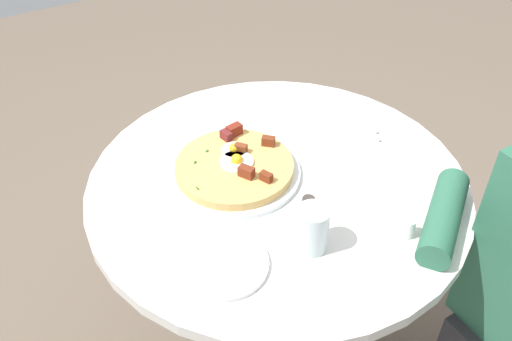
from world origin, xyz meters
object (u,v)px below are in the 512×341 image
(pizza_plate, at_px, (235,173))
(knife, at_px, (344,131))
(salt_shaker, at_px, (408,228))
(pepper_shaker, at_px, (308,208))
(water_glass, at_px, (312,229))
(bread_plate, at_px, (223,264))
(fork, at_px, (346,140))
(breakfast_pizza, at_px, (235,166))
(dining_table, at_px, (276,229))

(pizza_plate, relative_size, knife, 1.76)
(salt_shaker, xyz_separation_m, pepper_shaker, (-0.15, -0.15, 0.01))
(pizza_plate, height_order, water_glass, water_glass)
(bread_plate, distance_m, fork, 0.51)
(bread_plate, height_order, salt_shaker, salt_shaker)
(breakfast_pizza, height_order, salt_shaker, breakfast_pizza)
(bread_plate, height_order, knife, bread_plate)
(breakfast_pizza, bearing_deg, dining_table, 47.62)
(dining_table, relative_size, bread_plate, 4.84)
(pizza_plate, bearing_deg, water_glass, 4.71)
(pizza_plate, bearing_deg, salt_shaker, 30.82)
(dining_table, height_order, breakfast_pizza, breakfast_pizza)
(water_glass, bearing_deg, dining_table, 165.44)
(pizza_plate, bearing_deg, pepper_shaker, 17.06)
(breakfast_pizza, distance_m, bread_plate, 0.29)
(dining_table, relative_size, knife, 5.04)
(pizza_plate, bearing_deg, dining_table, 49.41)
(knife, relative_size, salt_shaker, 3.86)
(breakfast_pizza, relative_size, salt_shaker, 6.06)
(fork, height_order, pepper_shaker, pepper_shaker)
(knife, distance_m, salt_shaker, 0.38)
(pepper_shaker, bearing_deg, salt_shaker, 45.05)
(water_glass, bearing_deg, bread_plate, -104.76)
(pepper_shaker, bearing_deg, breakfast_pizza, -163.75)
(breakfast_pizza, relative_size, bread_plate, 1.51)
(pizza_plate, distance_m, knife, 0.33)
(water_glass, bearing_deg, fork, 131.31)
(bread_plate, height_order, fork, bread_plate)
(pizza_plate, height_order, salt_shaker, salt_shaker)
(fork, height_order, salt_shaker, salt_shaker)
(breakfast_pizza, relative_size, pepper_shaker, 4.77)
(dining_table, distance_m, water_glass, 0.31)
(fork, bearing_deg, bread_plate, -126.76)
(breakfast_pizza, bearing_deg, knife, 89.60)
(dining_table, height_order, bread_plate, bread_plate)
(pizza_plate, height_order, pepper_shaker, pepper_shaker)
(bread_plate, xyz_separation_m, salt_shaker, (0.13, 0.38, 0.02))
(knife, bearing_deg, pepper_shaker, -111.58)
(breakfast_pizza, xyz_separation_m, knife, (0.00, 0.33, -0.02))
(dining_table, height_order, knife, knife)
(dining_table, bearing_deg, water_glass, -14.56)
(breakfast_pizza, bearing_deg, bread_plate, -34.10)
(knife, bearing_deg, salt_shaker, -77.44)
(breakfast_pizza, bearing_deg, fork, 83.79)
(breakfast_pizza, xyz_separation_m, bread_plate, (0.24, -0.16, -0.02))
(fork, bearing_deg, dining_table, -141.32)
(dining_table, relative_size, water_glass, 8.72)
(dining_table, xyz_separation_m, breakfast_pizza, (-0.07, -0.08, 0.19))
(breakfast_pizza, distance_m, salt_shaker, 0.42)
(pizza_plate, relative_size, fork, 1.76)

